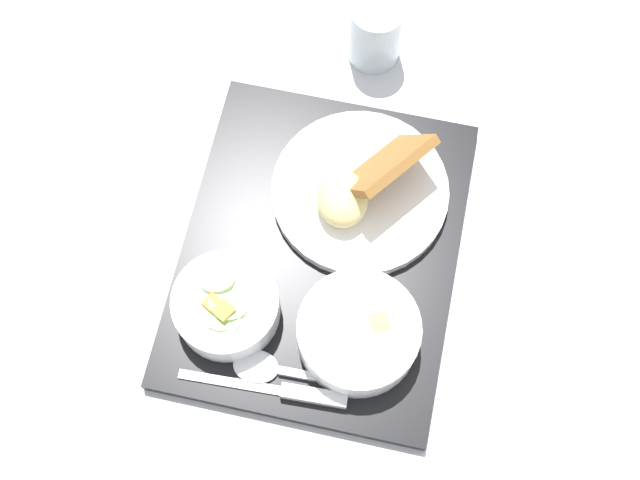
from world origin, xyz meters
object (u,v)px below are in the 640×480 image
bowl_salad (226,305)px  spoon (275,370)px  bowl_soup (359,332)px  glass_water (375,35)px  knife (299,393)px  plate_main (360,189)px

bowl_salad → spoon: bowl_salad is taller
bowl_soup → spoon: bearing=116.0°
bowl_soup → glass_water: 0.39m
bowl_salad → knife: bearing=-134.8°
bowl_salad → spoon: size_ratio=0.84×
plate_main → spoon: 0.23m
bowl_soup → spoon: bowl_soup is taller
bowl_soup → plate_main: plate_main is taller
bowl_soup → spoon: size_ratio=0.96×
bowl_salad → bowl_soup: bearing=-97.8°
plate_main → glass_water: 0.21m
plate_main → glass_water: size_ratio=2.29×
plate_main → glass_water: plate_main is taller
knife → spoon: size_ratio=1.34×
bowl_salad → glass_water: size_ratio=1.29×
bowl_soup → glass_water: (0.39, 0.00, -0.01)m
bowl_salad → knife: bowl_salad is taller
bowl_salad → glass_water: glass_water is taller
plate_main → bowl_soup: bearing=-177.2°
bowl_salad → glass_water: 0.40m
knife → glass_water: bearing=-91.9°
bowl_salad → bowl_soup: bowl_salad is taller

